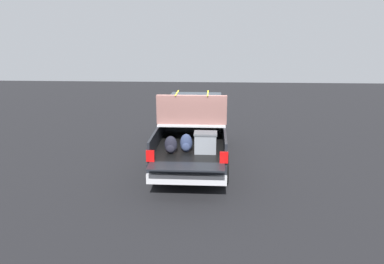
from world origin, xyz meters
name	(u,v)px	position (x,y,z in m)	size (l,w,h in m)	color
ground_plane	(193,161)	(0.00, 0.00, 0.00)	(40.00, 40.00, 0.00)	black
pickup_truck	(194,128)	(0.36, 0.00, 0.96)	(6.05, 2.06, 2.23)	black
trash_can	(184,117)	(3.99, 0.63, 0.50)	(0.60, 0.60, 0.98)	#3F4C66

